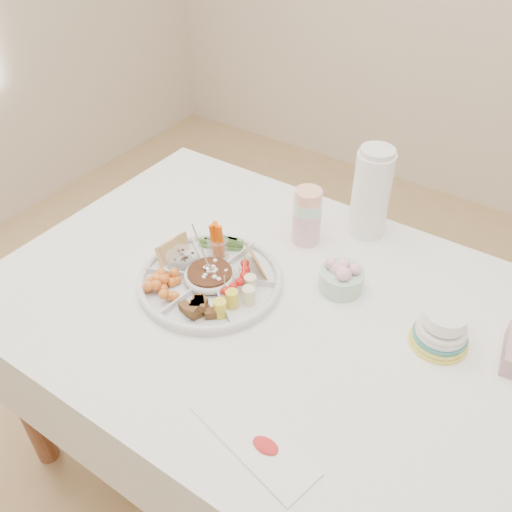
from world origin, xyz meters
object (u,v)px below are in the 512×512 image
Objects in this scene: dining_table at (278,396)px; thermos at (371,192)px; plate_stack at (441,330)px; party_tray at (210,278)px.

thermos reaches higher than dining_table.
plate_stack reaches higher than dining_table.
plate_stack is at bearing 15.59° from dining_table.
party_tray is 0.59m from plate_stack.
party_tray is 1.34× the size of thermos.
thermos is at bearing 84.83° from dining_table.
plate_stack reaches higher than party_tray.
party_tray reaches higher than dining_table.
party_tray is at bearing -118.25° from thermos.
thermos reaches higher than party_tray.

